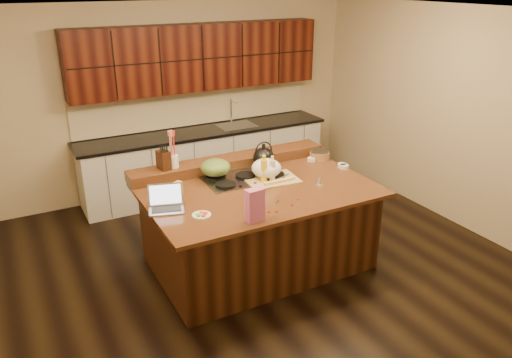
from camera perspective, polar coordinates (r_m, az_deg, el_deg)
room at (r=5.13m, az=0.26°, el=3.44°), size 5.52×5.02×2.72m
island at (r=5.48m, az=0.25°, el=-5.37°), size 2.40×1.60×0.92m
back_ledge at (r=5.84m, az=-3.00°, el=1.95°), size 2.40×0.30×0.12m
cooktop at (r=5.52m, az=-1.22°, el=0.25°), size 0.92×0.52×0.05m
back_counter at (r=7.28m, az=-6.00°, el=6.03°), size 3.70×0.66×2.40m
kettle at (r=5.71m, az=0.87°, el=2.51°), size 0.27×0.27×0.22m
green_bowl at (r=5.47m, az=-4.65°, el=1.32°), size 0.40×0.40×0.18m
laptop at (r=4.86m, az=-10.25°, el=-2.69°), size 0.39×0.35×0.23m
oil_bottle at (r=5.34m, az=0.92°, el=0.86°), size 0.08×0.08×0.27m
vinegar_bottle at (r=5.38m, az=1.86°, el=0.88°), size 0.08×0.08×0.25m
wooden_tray at (r=5.45m, az=1.34°, el=0.95°), size 0.60×0.48×0.23m
ramekin_a at (r=5.92m, az=9.78°, el=1.54°), size 0.11×0.11×0.04m
ramekin_b at (r=5.88m, az=10.06°, el=1.39°), size 0.10×0.10×0.04m
ramekin_c at (r=6.06m, az=6.35°, el=2.24°), size 0.11×0.11×0.04m
strainer_bowl at (r=6.14m, az=7.26°, el=2.68°), size 0.27×0.27×0.09m
kitchen_timer at (r=5.42m, az=7.26°, el=-0.12°), size 0.10×0.10×0.07m
pink_bag at (r=4.51m, az=-0.13°, el=-3.01°), size 0.18×0.11×0.31m
candy_plate at (r=4.70m, az=-6.25°, el=-4.11°), size 0.20×0.20×0.01m
package_box at (r=5.16m, az=-8.97°, el=-1.03°), size 0.11×0.10×0.13m
utensil_crock at (r=5.56m, az=-9.44°, el=2.03°), size 0.13×0.13×0.14m
knife_block at (r=5.52m, az=-10.53°, el=2.15°), size 0.13×0.18×0.20m
gumdrop_0 at (r=4.96m, az=2.51°, el=-2.49°), size 0.02×0.02×0.02m
gumdrop_1 at (r=4.87m, az=0.87°, el=-2.97°), size 0.02×0.02×0.02m
gumdrop_2 at (r=4.88m, az=4.13°, el=-2.94°), size 0.02×0.02×0.02m
gumdrop_3 at (r=4.92m, az=2.33°, el=-2.68°), size 0.02×0.02×0.02m
gumdrop_4 at (r=4.73m, az=1.52°, el=-3.75°), size 0.02×0.02×0.02m
gumdrop_5 at (r=4.82m, az=-0.00°, el=-3.23°), size 0.02×0.02×0.02m
gumdrop_6 at (r=4.74m, az=2.35°, el=-3.73°), size 0.02×0.02×0.02m
gumdrop_7 at (r=4.83m, az=-0.18°, el=-3.16°), size 0.02×0.02×0.02m
gumdrop_8 at (r=5.00m, az=4.86°, el=-2.32°), size 0.02×0.02×0.02m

